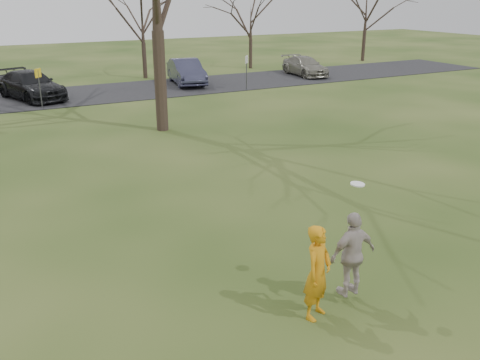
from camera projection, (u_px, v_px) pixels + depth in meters
name	position (u px, v px, depth m)	size (l,w,h in m)	color
ground	(343.00, 323.00, 9.53)	(120.00, 120.00, 0.00)	#1E380F
parking_strip	(71.00, 96.00, 30.30)	(62.00, 6.50, 0.04)	black
player_defender	(318.00, 272.00, 9.43)	(0.67, 0.44, 1.83)	#C87F10
car_3	(31.00, 85.00, 29.11)	(2.13, 5.24, 1.52)	black
car_5	(186.00, 72.00, 33.80)	(1.69, 4.84, 1.59)	#303249
car_7	(305.00, 66.00, 37.41)	(1.83, 4.50, 1.31)	gray
catching_play	(353.00, 254.00, 9.87)	(1.00, 0.59, 2.18)	#AFA39D
sign_yellow	(39.00, 81.00, 26.44)	(0.35, 0.35, 2.08)	#47474C
sign_white	(247.00, 66.00, 31.73)	(0.35, 0.35, 2.08)	#47474C
small_tree_row	(116.00, 20.00, 35.12)	(55.00, 5.90, 8.50)	#352821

